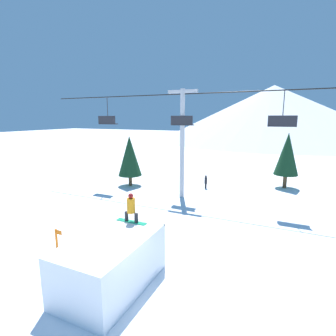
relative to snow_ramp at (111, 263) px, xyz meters
The scene contains 9 objects.
ground_plane 1.31m from the snow_ramp, 33.56° to the right, with size 220.00×220.00×0.00m, color white.
mountain_ridge 73.47m from the snow_ramp, 89.44° to the left, with size 63.54×63.54×15.12m.
snow_ramp is the anchor object (origin of this frame).
snowboarder 2.35m from the snow_ramp, 95.38° to the left, with size 1.42×0.35×1.29m.
chairlift 12.87m from the snow_ramp, 99.34° to the left, with size 25.34×0.44×8.58m.
pine_tree_near 15.39m from the snow_ramp, 120.44° to the left, with size 2.20×2.20×4.76m.
pine_tree_far 19.48m from the snow_ramp, 73.04° to the left, with size 2.12×2.12×5.09m.
trail_marker 3.73m from the snow_ramp, 169.00° to the left, with size 0.41×0.10×1.37m.
distant_skier 15.24m from the snow_ramp, 93.40° to the left, with size 0.24×0.24×1.23m.
Camera 1 is at (5.08, -6.84, 6.43)m, focal length 28.00 mm.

